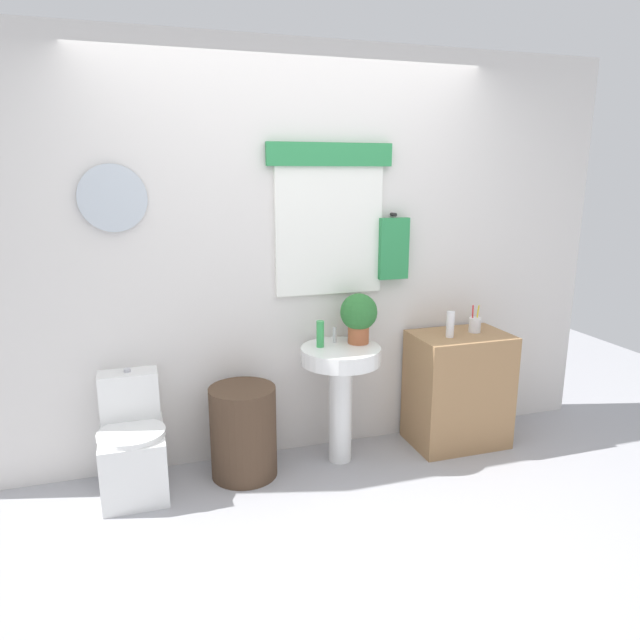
# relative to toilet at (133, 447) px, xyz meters

# --- Properties ---
(ground_plane) EXTENTS (8.00, 8.00, 0.00)m
(ground_plane) POSITION_rel_toilet_xyz_m (1.05, -0.88, -0.27)
(ground_plane) COLOR #A3A3A8
(back_wall) EXTENTS (4.40, 0.18, 2.60)m
(back_wall) POSITION_rel_toilet_xyz_m (1.05, 0.27, 1.04)
(back_wall) COLOR silver
(back_wall) RESTS_ON ground_plane
(toilet) EXTENTS (0.38, 0.51, 0.71)m
(toilet) POSITION_rel_toilet_xyz_m (0.00, 0.00, 0.00)
(toilet) COLOR white
(toilet) RESTS_ON ground_plane
(laundry_hamper) EXTENTS (0.41, 0.41, 0.57)m
(laundry_hamper) POSITION_rel_toilet_xyz_m (0.65, -0.03, 0.02)
(laundry_hamper) COLOR #4C3828
(laundry_hamper) RESTS_ON ground_plane
(pedestal_sink) EXTENTS (0.51, 0.51, 0.77)m
(pedestal_sink) POSITION_rel_toilet_xyz_m (1.28, -0.03, 0.31)
(pedestal_sink) COLOR white
(pedestal_sink) RESTS_ON ground_plane
(faucet) EXTENTS (0.03, 0.03, 0.10)m
(faucet) POSITION_rel_toilet_xyz_m (1.28, 0.09, 0.55)
(faucet) COLOR silver
(faucet) RESTS_ON pedestal_sink
(wooden_cabinet) EXTENTS (0.64, 0.44, 0.78)m
(wooden_cabinet) POSITION_rel_toilet_xyz_m (2.14, -0.03, 0.12)
(wooden_cabinet) COLOR #9E754C
(wooden_cabinet) RESTS_ON ground_plane
(soap_bottle) EXTENTS (0.05, 0.05, 0.17)m
(soap_bottle) POSITION_rel_toilet_xyz_m (1.16, 0.02, 0.58)
(soap_bottle) COLOR green
(soap_bottle) RESTS_ON pedestal_sink
(potted_plant) EXTENTS (0.24, 0.24, 0.32)m
(potted_plant) POSITION_rel_toilet_xyz_m (1.42, 0.03, 0.68)
(potted_plant) COLOR #AD5B38
(potted_plant) RESTS_ON pedestal_sink
(lotion_bottle) EXTENTS (0.05, 0.05, 0.17)m
(lotion_bottle) POSITION_rel_toilet_xyz_m (2.02, -0.07, 0.60)
(lotion_bottle) COLOR white
(lotion_bottle) RESTS_ON wooden_cabinet
(toothbrush_cup) EXTENTS (0.08, 0.08, 0.19)m
(toothbrush_cup) POSITION_rel_toilet_xyz_m (2.25, -0.01, 0.56)
(toothbrush_cup) COLOR silver
(toothbrush_cup) RESTS_ON wooden_cabinet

